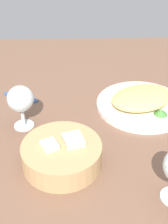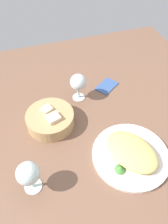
% 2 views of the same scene
% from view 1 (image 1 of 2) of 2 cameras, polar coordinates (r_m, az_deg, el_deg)
% --- Properties ---
extents(ground_plane, '(1.40, 1.40, 0.02)m').
position_cam_1_polar(ground_plane, '(0.85, 1.38, -4.00)').
color(ground_plane, brown).
extents(plate, '(0.28, 0.28, 0.01)m').
position_cam_1_polar(plate, '(0.95, 10.84, 1.32)').
color(plate, white).
rests_on(plate, ground_plane).
extents(omelette, '(0.24, 0.21, 0.04)m').
position_cam_1_polar(omelette, '(0.93, 11.02, 2.70)').
color(omelette, '#E1C36B').
rests_on(omelette, plate).
extents(lettuce_garnish, '(0.04, 0.04, 0.02)m').
position_cam_1_polar(lettuce_garnish, '(0.90, 14.40, 0.04)').
color(lettuce_garnish, '#447E36').
rests_on(lettuce_garnish, plate).
extents(bread_basket, '(0.19, 0.19, 0.07)m').
position_cam_1_polar(bread_basket, '(0.72, -4.18, -7.94)').
color(bread_basket, tan).
rests_on(bread_basket, ground_plane).
extents(wine_glass_near, '(0.07, 0.07, 0.13)m').
position_cam_1_polar(wine_glass_near, '(0.82, -11.95, 2.19)').
color(wine_glass_near, silver).
rests_on(wine_glass_near, ground_plane).
extents(folded_napkin, '(0.12, 0.13, 0.01)m').
position_cam_1_polar(folded_napkin, '(1.00, -11.95, 2.85)').
color(folded_napkin, '#36558F').
rests_on(folded_napkin, ground_plane).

